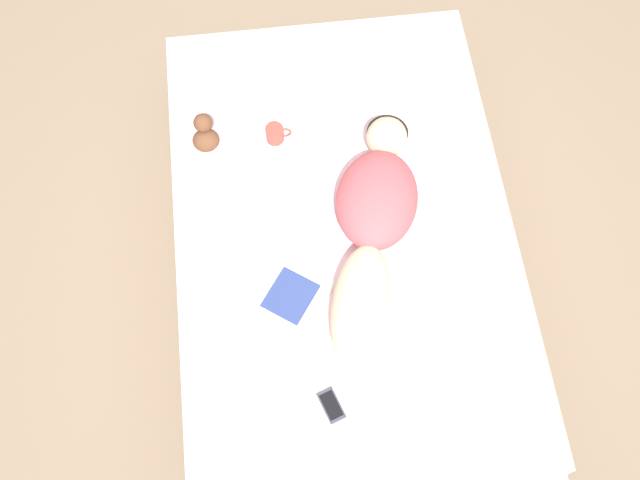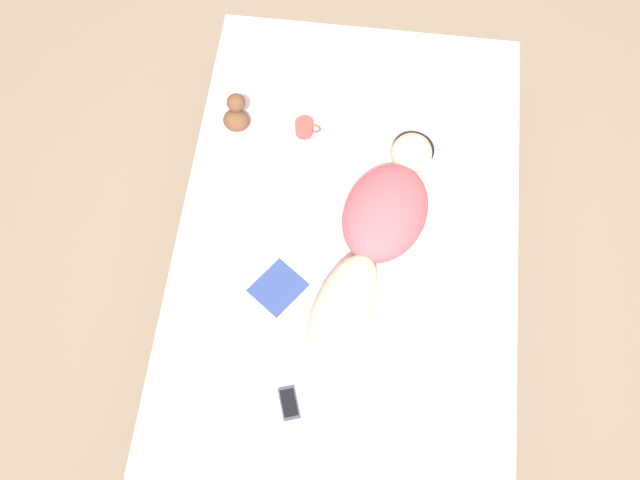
{
  "view_description": "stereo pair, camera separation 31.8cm",
  "coord_description": "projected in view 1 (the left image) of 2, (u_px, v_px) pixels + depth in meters",
  "views": [
    {
      "loc": [
        -0.27,
        -1.4,
        3.48
      ],
      "look_at": [
        -0.11,
        -0.08,
        0.59
      ],
      "focal_mm": 42.0,
      "sensor_mm": 36.0,
      "label": 1
    },
    {
      "loc": [
        0.04,
        -1.4,
        3.48
      ],
      "look_at": [
        -0.11,
        -0.08,
        0.59
      ],
      "focal_mm": 42.0,
      "sensor_mm": 36.0,
      "label": 2
    }
  ],
  "objects": [
    {
      "name": "open_magazine",
      "position": [
        263.0,
        282.0,
        3.15
      ],
      "size": [
        0.62,
        0.56,
        0.01
      ],
      "rotation": [
        0.0,
        0.0,
        -0.63
      ],
      "color": "silver",
      "rests_on": "bed"
    },
    {
      "name": "bed",
      "position": [
        342.0,
        251.0,
        3.52
      ],
      "size": [
        1.53,
        2.32,
        0.54
      ],
      "color": "beige",
      "rests_on": "ground_plane"
    },
    {
      "name": "ground_plane",
      "position": [
        341.0,
        272.0,
        3.76
      ],
      "size": [
        12.0,
        12.0,
        0.0
      ],
      "primitive_type": "plane",
      "color": "#7A6651"
    },
    {
      "name": "plush_toy",
      "position": [
        205.0,
        135.0,
        3.37
      ],
      "size": [
        0.12,
        0.14,
        0.17
      ],
      "color": "brown",
      "rests_on": "bed"
    },
    {
      "name": "cell_phone",
      "position": [
        331.0,
        405.0,
        2.93
      ],
      "size": [
        0.11,
        0.15,
        0.01
      ],
      "rotation": [
        0.0,
        0.0,
        0.33
      ],
      "color": "#333842",
      "rests_on": "bed"
    },
    {
      "name": "person",
      "position": [
        373.0,
        223.0,
        3.17
      ],
      "size": [
        0.56,
        1.19,
        0.2
      ],
      "rotation": [
        0.0,
        0.0,
        -0.29
      ],
      "color": "#DBB28E",
      "rests_on": "bed"
    },
    {
      "name": "coffee_mug",
      "position": [
        275.0,
        134.0,
        3.42
      ],
      "size": [
        0.12,
        0.08,
        0.08
      ],
      "color": "#993D33",
      "rests_on": "bed"
    }
  ]
}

